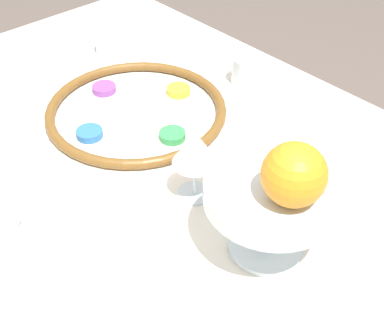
{
  "coord_description": "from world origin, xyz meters",
  "views": [
    {
      "loc": [
        0.61,
        -0.4,
        1.37
      ],
      "look_at": [
        0.09,
        0.07,
        0.79
      ],
      "focal_mm": 50.0,
      "sensor_mm": 36.0,
      "label": 1
    }
  ],
  "objects": [
    {
      "name": "fruit_stand",
      "position": [
        0.29,
        0.04,
        0.85
      ],
      "size": [
        0.19,
        0.19,
        0.13
      ],
      "color": "silver",
      "rests_on": "dining_table"
    },
    {
      "name": "cup_near",
      "position": [
        -0.36,
        0.22,
        0.78
      ],
      "size": [
        0.07,
        0.07,
        0.06
      ],
      "color": "silver",
      "rests_on": "dining_table"
    },
    {
      "name": "dining_table",
      "position": [
        0.0,
        0.0,
        0.38
      ],
      "size": [
        1.27,
        0.99,
        0.75
      ],
      "color": "silver",
      "rests_on": "ground_plane"
    },
    {
      "name": "wine_glass",
      "position": [
        0.13,
        0.04,
        0.85
      ],
      "size": [
        0.07,
        0.07,
        0.13
      ],
      "color": "silver",
      "rests_on": "dining_table"
    },
    {
      "name": "orange_fruit",
      "position": [
        0.32,
        0.03,
        0.92
      ],
      "size": [
        0.09,
        0.09,
        0.09
      ],
      "color": "orange",
      "rests_on": "fruit_stand"
    },
    {
      "name": "cup_mid",
      "position": [
        -0.05,
        0.37,
        0.78
      ],
      "size": [
        0.07,
        0.07,
        0.06
      ],
      "color": "silver",
      "rests_on": "dining_table"
    },
    {
      "name": "seder_plate",
      "position": [
        -0.11,
        0.1,
        0.77
      ],
      "size": [
        0.36,
        0.36,
        0.03
      ],
      "color": "silver",
      "rests_on": "dining_table"
    }
  ]
}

